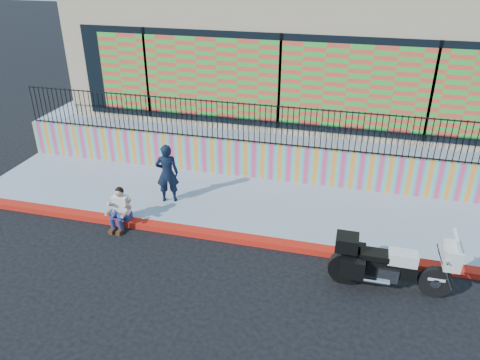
% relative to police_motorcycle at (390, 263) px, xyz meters
% --- Properties ---
extents(ground, '(90.00, 90.00, 0.00)m').
position_rel_police_motorcycle_xyz_m(ground, '(-3.28, 0.90, -0.64)').
color(ground, black).
rests_on(ground, ground).
extents(red_curb, '(16.00, 0.30, 0.15)m').
position_rel_police_motorcycle_xyz_m(red_curb, '(-3.28, 0.90, -0.57)').
color(red_curb, '#B6200D').
rests_on(red_curb, ground).
extents(sidewalk, '(16.00, 3.00, 0.15)m').
position_rel_police_motorcycle_xyz_m(sidewalk, '(-3.28, 2.55, -0.57)').
color(sidewalk, '#888FA3').
rests_on(sidewalk, ground).
extents(mural_wall, '(16.00, 0.20, 1.10)m').
position_rel_police_motorcycle_xyz_m(mural_wall, '(-3.28, 4.15, 0.06)').
color(mural_wall, '#DA3968').
rests_on(mural_wall, sidewalk).
extents(metal_fence, '(15.80, 0.04, 1.20)m').
position_rel_police_motorcycle_xyz_m(metal_fence, '(-3.28, 4.15, 1.21)').
color(metal_fence, black).
rests_on(metal_fence, mural_wall).
extents(elevated_platform, '(16.00, 10.00, 1.25)m').
position_rel_police_motorcycle_xyz_m(elevated_platform, '(-3.28, 9.25, -0.02)').
color(elevated_platform, '#888FA3').
rests_on(elevated_platform, ground).
extents(storefront_building, '(14.00, 8.06, 4.00)m').
position_rel_police_motorcycle_xyz_m(storefront_building, '(-3.28, 9.03, 2.61)').
color(storefront_building, tan).
rests_on(storefront_building, elevated_platform).
extents(police_motorcycle, '(2.46, 0.81, 1.53)m').
position_rel_police_motorcycle_xyz_m(police_motorcycle, '(0.00, 0.00, 0.00)').
color(police_motorcycle, black).
rests_on(police_motorcycle, ground).
extents(police_officer, '(0.70, 0.57, 1.66)m').
position_rel_police_motorcycle_xyz_m(police_officer, '(-5.73, 2.11, 0.34)').
color(police_officer, black).
rests_on(police_officer, sidewalk).
extents(seated_man, '(0.54, 0.71, 1.06)m').
position_rel_police_motorcycle_xyz_m(seated_man, '(-6.50, 0.73, -0.19)').
color(seated_man, navy).
rests_on(seated_man, ground).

